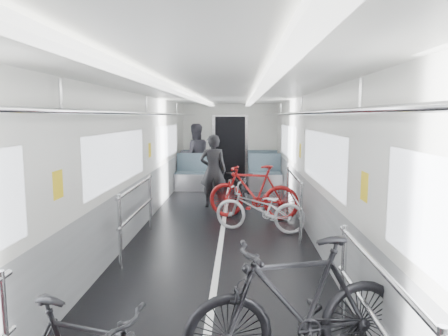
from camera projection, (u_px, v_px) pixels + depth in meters
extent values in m
cube|color=black|center=(219.00, 251.00, 5.97)|extent=(3.00, 14.00, 0.01)
cube|color=white|center=(219.00, 89.00, 5.66)|extent=(3.00, 14.00, 0.02)
cube|color=silver|center=(118.00, 172.00, 5.87)|extent=(0.02, 14.00, 2.40)
cube|color=silver|center=(323.00, 173.00, 5.76)|extent=(0.02, 14.00, 2.40)
cube|color=silver|center=(230.00, 142.00, 12.75)|extent=(3.00, 0.02, 2.40)
cube|color=white|center=(219.00, 251.00, 5.97)|extent=(0.08, 13.80, 0.01)
cube|color=gray|center=(121.00, 221.00, 5.97)|extent=(0.01, 13.90, 0.90)
cube|color=gray|center=(319.00, 223.00, 5.86)|extent=(0.01, 13.90, 0.90)
cube|color=white|center=(119.00, 158.00, 5.85)|extent=(0.01, 10.80, 0.75)
cube|color=white|center=(321.00, 159.00, 5.74)|extent=(0.01, 10.80, 0.75)
cube|color=white|center=(181.00, 93.00, 5.69)|extent=(0.14, 13.40, 0.05)
cube|color=white|center=(258.00, 93.00, 5.65)|extent=(0.14, 13.40, 0.05)
cube|color=black|center=(230.00, 148.00, 12.72)|extent=(0.95, 0.10, 2.00)
imported|color=black|center=(297.00, 306.00, 3.10)|extent=(1.88, 0.94, 1.09)
imported|color=#BCBCC1|center=(259.00, 208.00, 6.95)|extent=(1.68, 0.95, 0.84)
imported|color=maroon|center=(253.00, 192.00, 7.81)|extent=(1.85, 0.89, 1.07)
imported|color=black|center=(242.00, 189.00, 8.78)|extent=(0.80, 1.68, 0.85)
imported|color=black|center=(213.00, 171.00, 8.85)|extent=(0.60, 0.40, 1.62)
imported|color=#312F38|center=(195.00, 155.00, 11.52)|extent=(1.04, 0.92, 1.80)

